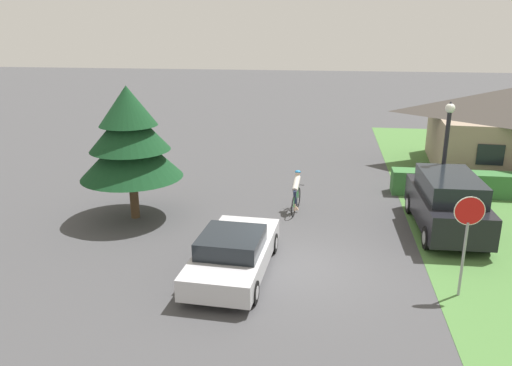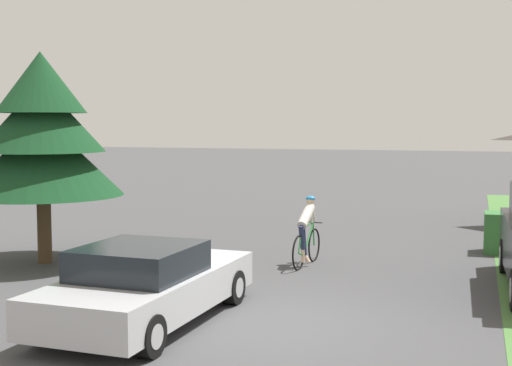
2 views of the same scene
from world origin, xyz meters
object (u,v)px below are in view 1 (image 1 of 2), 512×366
sedan_left_lane (234,253)px  conifer_tall_near (130,139)px  cyclist (296,193)px  street_lamp (446,146)px  parked_suv_right (447,203)px  stop_sign (467,226)px

sedan_left_lane → conifer_tall_near: (-4.39, 3.76, 2.31)m
cyclist → street_lamp: bearing=-80.8°
cyclist → parked_suv_right: size_ratio=0.39×
cyclist → parked_suv_right: 5.28m
cyclist → conifer_tall_near: 6.34m
sedan_left_lane → cyclist: cyclist is taller
cyclist → street_lamp: (5.23, 0.32, 1.87)m
parked_suv_right → street_lamp: (0.08, 1.46, 1.61)m
parked_suv_right → conifer_tall_near: bearing=90.3°
sedan_left_lane → street_lamp: 8.86m
parked_suv_right → conifer_tall_near: 11.09m
sedan_left_lane → conifer_tall_near: size_ratio=0.96×
cyclist → parked_suv_right: (5.15, -1.13, 0.26)m
parked_suv_right → stop_sign: stop_sign is taller
parked_suv_right → street_lamp: size_ratio=1.13×
sedan_left_lane → street_lamp: street_lamp is taller
conifer_tall_near → sedan_left_lane: bearing=-40.6°
street_lamp → cyclist: bearing=-176.5°
sedan_left_lane → stop_sign: stop_sign is taller
stop_sign → conifer_tall_near: conifer_tall_near is taller
stop_sign → conifer_tall_near: (-10.39, 4.10, 1.00)m
parked_suv_right → street_lamp: street_lamp is taller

